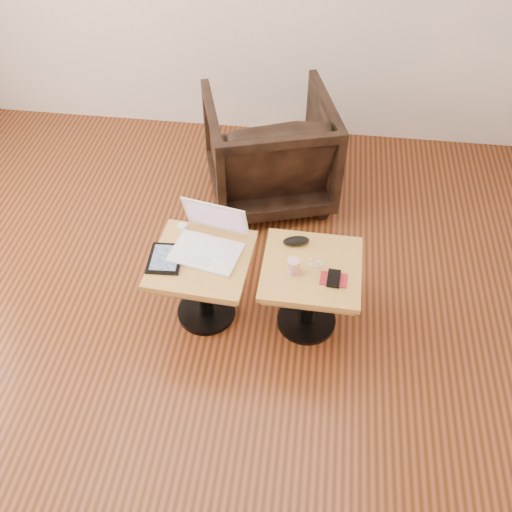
# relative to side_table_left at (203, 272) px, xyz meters

# --- Properties ---
(room_shell) EXTENTS (4.52, 4.52, 2.71)m
(room_shell) POSITION_rel_side_table_left_xyz_m (-0.09, -0.29, 1.00)
(room_shell) COLOR #3B220B
(room_shell) RESTS_ON ground
(side_table_left) EXTENTS (0.55, 0.55, 0.47)m
(side_table_left) POSITION_rel_side_table_left_xyz_m (0.00, 0.00, 0.00)
(side_table_left) COLOR black
(side_table_left) RESTS_ON ground
(side_table_right) EXTENTS (0.52, 0.52, 0.47)m
(side_table_right) POSITION_rel_side_table_left_xyz_m (0.58, 0.01, 0.00)
(side_table_right) COLOR black
(side_table_right) RESTS_ON ground
(laptop) EXTENTS (0.41, 0.38, 0.25)m
(laptop) POSITION_rel_side_table_left_xyz_m (0.03, 0.08, 0.17)
(laptop) COLOR white
(laptop) RESTS_ON side_table_left
(tablet) EXTENTS (0.19, 0.23, 0.02)m
(tablet) POSITION_rel_side_table_left_xyz_m (-0.18, -0.04, 0.12)
(tablet) COLOR black
(tablet) RESTS_ON side_table_left
(charging_adapter) EXTENTS (0.06, 0.06, 0.03)m
(charging_adapter) POSITION_rel_side_table_left_xyz_m (-0.15, 0.20, 0.13)
(charging_adapter) COLOR white
(charging_adapter) RESTS_ON side_table_left
(glasses_case) EXTENTS (0.15, 0.10, 0.04)m
(glasses_case) POSITION_rel_side_table_left_xyz_m (0.49, 0.17, 0.14)
(glasses_case) COLOR black
(glasses_case) RESTS_ON side_table_right
(striped_cup) EXTENTS (0.08, 0.08, 0.08)m
(striped_cup) POSITION_rel_side_table_left_xyz_m (0.49, -0.04, 0.16)
(striped_cup) COLOR #DF5D6A
(striped_cup) RESTS_ON side_table_right
(earbuds_tangle) EXTENTS (0.08, 0.06, 0.02)m
(earbuds_tangle) POSITION_rel_side_table_left_xyz_m (0.60, 0.03, 0.12)
(earbuds_tangle) COLOR white
(earbuds_tangle) RESTS_ON side_table_right
(phone_on_sleeve) EXTENTS (0.14, 0.12, 0.02)m
(phone_on_sleeve) POSITION_rel_side_table_left_xyz_m (0.70, -0.07, 0.12)
(phone_on_sleeve) COLOR #9A273F
(phone_on_sleeve) RESTS_ON side_table_right
(armchair) EXTENTS (1.01, 1.02, 0.75)m
(armchair) POSITION_rel_side_table_left_xyz_m (0.23, 1.14, 0.02)
(armchair) COLOR black
(armchair) RESTS_ON ground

